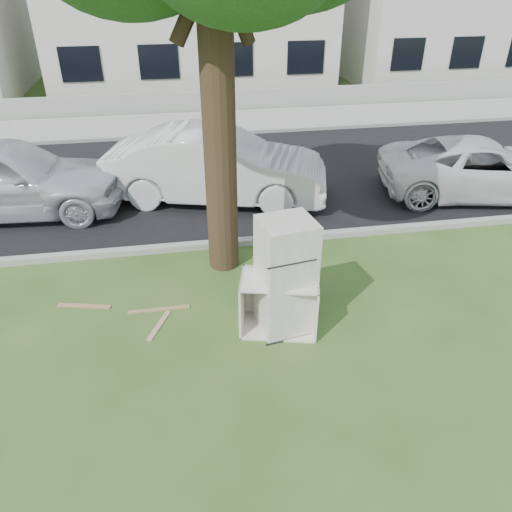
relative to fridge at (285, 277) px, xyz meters
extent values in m
plane|color=#304D1B|center=(-0.29, 0.16, -0.90)|extent=(120.00, 120.00, 0.00)
cube|color=black|center=(-0.29, 6.16, -0.90)|extent=(120.00, 7.00, 0.01)
cube|color=gray|center=(-0.29, 2.61, -0.90)|extent=(120.00, 0.18, 0.12)
cube|color=gray|center=(-0.29, 9.71, -0.90)|extent=(120.00, 0.18, 0.12)
cube|color=gray|center=(-0.29, 11.16, -0.90)|extent=(120.00, 2.80, 0.01)
cube|color=gray|center=(-0.29, 12.76, -0.55)|extent=(120.00, 0.15, 0.70)
cylinder|color=black|center=(-0.69, 1.96, 1.70)|extent=(0.54, 0.54, 5.20)
cube|color=beige|center=(0.00, 0.00, 0.00)|extent=(0.85, 0.80, 1.80)
cube|color=silver|center=(-0.09, -0.01, -0.46)|extent=(1.27, 0.95, 0.88)
cube|color=olive|center=(-1.89, 0.73, -0.89)|extent=(0.98, 0.08, 0.02)
cube|color=#9C6F51|center=(-3.08, 1.03, -0.89)|extent=(0.86, 0.29, 0.02)
cube|color=tan|center=(-1.89, 0.32, -0.89)|extent=(0.38, 0.71, 0.02)
imported|color=silver|center=(-0.50, 4.84, -0.09)|extent=(5.21, 2.98, 1.62)
imported|color=silver|center=(5.63, 4.09, -0.25)|extent=(5.02, 3.02, 1.30)
imported|color=silver|center=(-5.02, 4.86, -0.06)|extent=(5.04, 2.31, 1.68)
camera|label=1|loc=(-1.44, -5.85, 3.95)|focal=35.00mm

